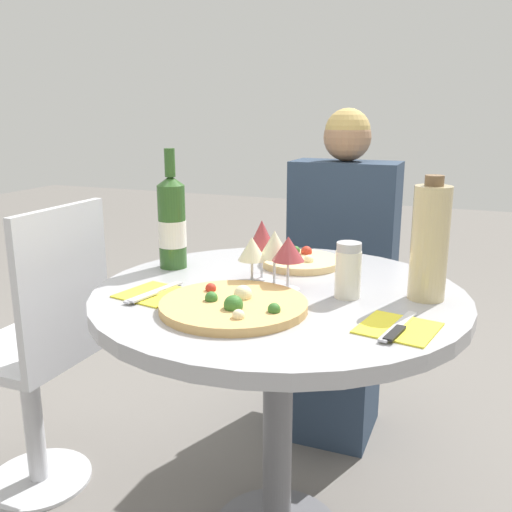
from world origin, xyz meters
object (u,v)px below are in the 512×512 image
Objects in this scene: seated_diner at (337,292)px; wine_bottle at (172,223)px; pizza_large at (234,305)px; chair_empty_side at (42,356)px; chair_behind_diner at (345,298)px; tall_carafe at (430,242)px; dining_table at (279,333)px.

seated_diner is 0.77m from wine_bottle.
chair_empty_side is at bearing 169.98° from pizza_large.
pizza_large is at bearing -100.02° from chair_empty_side.
chair_behind_diner is 2.71× the size of pizza_large.
wine_bottle is at bearing 178.35° from tall_carafe.
pizza_large reaches higher than dining_table.
dining_table is 0.76m from chair_empty_side.
tall_carafe is (0.39, 0.25, 0.13)m from pizza_large.
tall_carafe is at bearing -83.49° from chair_empty_side.
dining_table is at bearing -14.51° from wine_bottle.
tall_carafe reaches higher than dining_table.
pizza_large is (-0.03, -1.00, 0.29)m from chair_behind_diner.
chair_behind_diner is 1.00× the size of chair_empty_side.
chair_empty_side is at bearing 50.72° from chair_behind_diner.
seated_diner is (-0.02, 0.69, -0.10)m from dining_table.
seated_diner reaches higher than dining_table.
seated_diner is at bearing 88.30° from pizza_large.
wine_bottle is (-0.31, 0.27, 0.12)m from pizza_large.
wine_bottle reaches higher than dining_table.
pizza_large is at bearing 88.30° from seated_diner.
seated_diner is at bearing 120.70° from tall_carafe.
wine_bottle is at bearing -69.41° from chair_empty_side.
wine_bottle reaches higher than chair_behind_diner.
dining_table is at bearing 91.35° from chair_behind_diner.
chair_behind_diner is 1.14m from chair_empty_side.
chair_behind_diner is at bearing 65.46° from wine_bottle.
dining_table is 2.77× the size of wine_bottle.
tall_carafe is at bearing 115.87° from chair_behind_diner.
seated_diner is 0.89m from pizza_large.
tall_carafe is at bearing 120.70° from seated_diner.
seated_diner is at bearing -44.15° from chair_empty_side.
chair_behind_diner is (-0.02, 0.83, -0.17)m from dining_table.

